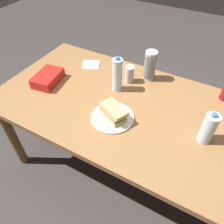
% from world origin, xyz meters
% --- Properties ---
extents(ground_plane, '(8.00, 8.00, 0.00)m').
position_xyz_m(ground_plane, '(0.00, 0.00, 0.00)').
color(ground_plane, '#383330').
extents(dining_table, '(1.71, 0.94, 0.73)m').
position_xyz_m(dining_table, '(0.00, 0.00, 0.65)').
color(dining_table, olive).
rests_on(dining_table, ground_plane).
extents(paper_plate, '(0.26, 0.26, 0.01)m').
position_xyz_m(paper_plate, '(-0.00, -0.15, 0.74)').
color(paper_plate, white).
rests_on(paper_plate, dining_table).
extents(sandwich, '(0.21, 0.15, 0.08)m').
position_xyz_m(sandwich, '(0.00, -0.15, 0.79)').
color(sandwich, '#DBB26B').
rests_on(sandwich, paper_plate).
extents(chip_bag, '(0.18, 0.25, 0.07)m').
position_xyz_m(chip_bag, '(-0.58, -0.06, 0.77)').
color(chip_bag, red).
rests_on(chip_bag, dining_table).
extents(water_bottle_tall, '(0.07, 0.07, 0.20)m').
position_xyz_m(water_bottle_tall, '(0.52, -0.05, 0.83)').
color(water_bottle_tall, silver).
rests_on(water_bottle_tall, dining_table).
extents(plastic_cup_stack, '(0.08, 0.08, 0.22)m').
position_xyz_m(plastic_cup_stack, '(0.04, 0.33, 0.84)').
color(plastic_cup_stack, silver).
rests_on(plastic_cup_stack, dining_table).
extents(water_bottle_spare, '(0.07, 0.07, 0.25)m').
position_xyz_m(water_bottle_spare, '(-0.11, 0.11, 0.85)').
color(water_bottle_spare, silver).
rests_on(water_bottle_spare, dining_table).
extents(soda_can_silver, '(0.07, 0.07, 0.12)m').
position_xyz_m(soda_can_silver, '(-0.07, 0.24, 0.79)').
color(soda_can_silver, silver).
rests_on(soda_can_silver, dining_table).
extents(paper_napkin, '(0.18, 0.18, 0.01)m').
position_xyz_m(paper_napkin, '(-0.43, 0.28, 0.74)').
color(paper_napkin, white).
rests_on(paper_napkin, dining_table).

